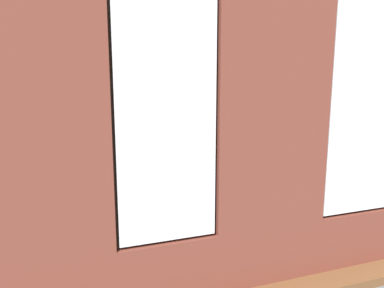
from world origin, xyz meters
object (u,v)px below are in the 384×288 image
at_px(remote_gray, 211,173).
at_px(papasan_chair, 101,157).
at_px(coffee_table, 195,180).
at_px(potted_plant_beside_window_right, 110,221).
at_px(remote_black, 185,176).
at_px(couch_left, 309,167).
at_px(cup_ceramic, 195,174).
at_px(table_plant_small, 203,171).
at_px(potted_plant_foreground_right, 22,143).
at_px(potted_plant_between_couches, 320,194).
at_px(potted_plant_near_tv, 25,215).
at_px(couch_by_window, 217,230).
at_px(candle_jar, 177,177).

height_order(remote_gray, papasan_chair, papasan_chair).
distance_m(coffee_table, papasan_chair, 2.42).
bearing_deg(papasan_chair, potted_plant_beside_window_right, 84.91).
bearing_deg(remote_black, couch_left, 130.43).
relative_size(cup_ceramic, remote_black, 0.64).
distance_m(coffee_table, table_plant_small, 0.23).
bearing_deg(potted_plant_beside_window_right, table_plant_small, -132.35).
relative_size(remote_gray, potted_plant_foreground_right, 0.15).
relative_size(table_plant_small, potted_plant_between_couches, 0.17).
bearing_deg(remote_black, potted_plant_near_tv, -28.10).
xyz_separation_m(table_plant_small, potted_plant_beside_window_right, (1.77, 1.95, 0.12)).
xyz_separation_m(remote_black, potted_plant_near_tv, (2.42, 1.05, 0.01)).
distance_m(papasan_chair, potted_plant_foreground_right, 1.59).
xyz_separation_m(cup_ceramic, remote_gray, (-0.34, -0.12, -0.04)).
bearing_deg(potted_plant_between_couches, coffee_table, -61.90).
relative_size(cup_ceramic, potted_plant_near_tv, 0.16).
bearing_deg(couch_left, potted_plant_near_tv, -80.96).
relative_size(couch_by_window, potted_plant_foreground_right, 1.81).
bearing_deg(potted_plant_foreground_right, couch_left, 156.90).
bearing_deg(table_plant_small, potted_plant_near_tv, 17.75).
distance_m(remote_black, potted_plant_foreground_right, 3.56).
relative_size(couch_left, candle_jar, 15.83).
distance_m(couch_by_window, potted_plant_foreground_right, 4.99).
distance_m(candle_jar, potted_plant_beside_window_right, 2.36).
height_order(remote_black, potted_plant_between_couches, potted_plant_between_couches).
bearing_deg(candle_jar, potted_plant_beside_window_right, 55.92).
bearing_deg(potted_plant_between_couches, papasan_chair, -59.30).
bearing_deg(couch_by_window, table_plant_small, -106.65).
bearing_deg(coffee_table, table_plant_small, 130.76).
distance_m(couch_left, papasan_chair, 4.19).
bearing_deg(potted_plant_beside_window_right, couch_by_window, -175.32).
bearing_deg(table_plant_small, remote_gray, -136.69).
distance_m(table_plant_small, potted_plant_beside_window_right, 2.64).
bearing_deg(table_plant_small, couch_by_window, 73.35).
bearing_deg(remote_black, potted_plant_between_couches, 68.89).
distance_m(remote_gray, potted_plant_near_tv, 3.10).
xyz_separation_m(papasan_chair, potted_plant_near_tv, (1.25, 2.99, 0.00)).
bearing_deg(papasan_chair, table_plant_small, 123.43).
bearing_deg(cup_ceramic, table_plant_small, 130.76).
height_order(couch_left, remote_gray, couch_left).
bearing_deg(remote_black, couch_by_window, 29.90).
bearing_deg(remote_gray, potted_plant_beside_window_right, -162.06).
relative_size(couch_by_window, remote_gray, 12.04).
bearing_deg(couch_by_window, couch_left, -143.66).
distance_m(coffee_table, candle_jar, 0.40).
height_order(candle_jar, potted_plant_between_couches, potted_plant_between_couches).
relative_size(couch_by_window, couch_left, 1.01).
distance_m(candle_jar, potted_plant_near_tv, 2.36).
bearing_deg(couch_by_window, coffee_table, -103.28).
height_order(candle_jar, table_plant_small, table_plant_small).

